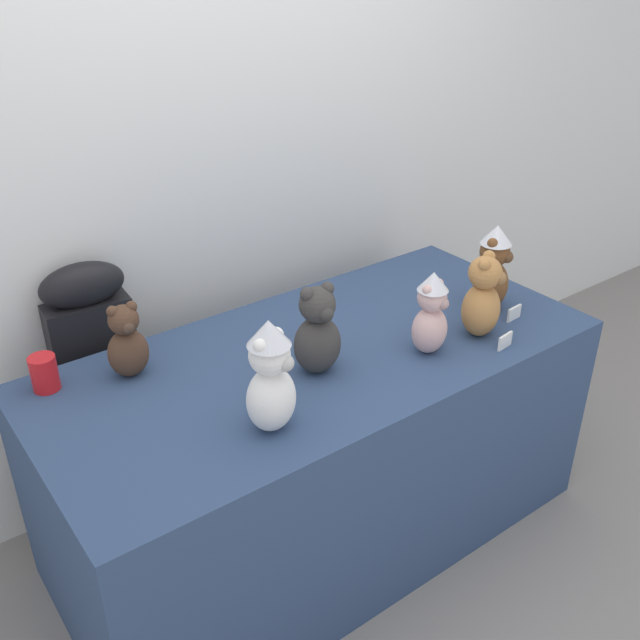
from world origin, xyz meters
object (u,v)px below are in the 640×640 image
display_table (320,446)px  teddy_bear_charcoal (317,332)px  party_cup_red (44,373)px  teddy_bear_snow (271,377)px  teddy_bear_cocoa (127,343)px  teddy_bear_caramel (482,298)px  teddy_bear_chestnut (493,268)px  teddy_bear_blush (431,314)px  instrument_case (102,395)px

display_table → teddy_bear_charcoal: teddy_bear_charcoal is taller
teddy_bear_charcoal → party_cup_red: (-0.71, 0.40, -0.08)m
teddy_bear_snow → party_cup_red: bearing=102.7°
teddy_bear_cocoa → teddy_bear_caramel: 1.15m
teddy_bear_chestnut → party_cup_red: size_ratio=2.88×
teddy_bear_cocoa → teddy_bear_blush: bearing=-23.1°
teddy_bear_blush → party_cup_red: bearing=141.6°
instrument_case → teddy_bear_chestnut: size_ratio=3.27×
teddy_bear_snow → teddy_bear_caramel: size_ratio=1.15×
display_table → teddy_bear_chestnut: (0.68, -0.11, 0.54)m
teddy_bear_snow → party_cup_red: 0.72m
instrument_case → party_cup_red: instrument_case is taller
teddy_bear_charcoal → teddy_bear_snow: 0.31m
display_table → teddy_bear_cocoa: (-0.55, 0.24, 0.50)m
instrument_case → party_cup_red: (-0.22, -0.24, 0.31)m
display_table → teddy_bear_charcoal: 0.54m
teddy_bear_blush → teddy_bear_caramel: size_ratio=0.97×
teddy_bear_charcoal → teddy_bear_caramel: bearing=-8.8°
instrument_case → teddy_bear_charcoal: (0.48, -0.64, 0.39)m
instrument_case → teddy_bear_cocoa: instrument_case is taller
teddy_bear_snow → teddy_bear_charcoal: bearing=4.7°
teddy_bear_snow → teddy_bear_cocoa: 0.53m
teddy_bear_chestnut → display_table: bearing=149.9°
teddy_bear_snow → instrument_case: bearing=79.6°
teddy_bear_chestnut → party_cup_red: teddy_bear_chestnut is taller
teddy_bear_chestnut → teddy_bear_blush: bearing=172.4°
instrument_case → teddy_bear_charcoal: size_ratio=3.50×
instrument_case → party_cup_red: bearing=-128.6°
teddy_bear_charcoal → instrument_case: bearing=132.0°
teddy_bear_blush → teddy_bear_snow: size_ratio=0.84×
teddy_bear_chestnut → teddy_bear_cocoa: (-1.23, 0.35, -0.04)m
display_table → teddy_bear_cocoa: 0.78m
teddy_bear_caramel → teddy_bear_chestnut: bearing=3.2°
teddy_bear_cocoa → teddy_bear_charcoal: bearing=-29.5°
teddy_bear_snow → teddy_bear_blush: bearing=-22.1°
teddy_bear_charcoal → party_cup_red: size_ratio=2.70×
display_table → teddy_bear_chestnut: size_ratio=5.82×
display_table → teddy_bear_charcoal: size_ratio=6.22×
instrument_case → teddy_bear_blush: bearing=-37.3°
teddy_bear_caramel → teddy_bear_blush: bearing=145.3°
instrument_case → teddy_bear_snow: (0.21, -0.80, 0.41)m
teddy_bear_cocoa → party_cup_red: teddy_bear_cocoa is taller
party_cup_red → teddy_bear_caramel: bearing=-22.9°
display_table → teddy_bear_cocoa: size_ratio=7.51×
teddy_bear_cocoa → display_table: bearing=-19.0°
display_table → teddy_bear_snow: size_ratio=5.48×
teddy_bear_cocoa → teddy_bear_caramel: bearing=-18.9°
teddy_bear_charcoal → teddy_bear_blush: bearing=-13.6°
teddy_bear_chestnut → teddy_bear_caramel: size_ratio=1.08×
teddy_bear_caramel → party_cup_red: bearing=127.8°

